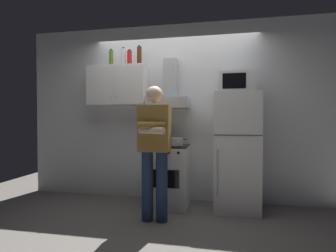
{
  "coord_description": "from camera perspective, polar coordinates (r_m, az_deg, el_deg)",
  "views": [
    {
      "loc": [
        0.65,
        -3.38,
        1.23
      ],
      "look_at": [
        0.0,
        0.0,
        1.15
      ],
      "focal_mm": 27.57,
      "sensor_mm": 36.0,
      "label": 1
    }
  ],
  "objects": [
    {
      "name": "person_standing",
      "position": [
        3.13,
        -3.04,
        -4.71
      ],
      "size": [
        0.38,
        0.33,
        1.64
      ],
      "color": "navy",
      "rests_on": "ground_plane"
    },
    {
      "name": "cooking_pot",
      "position": [
        3.57,
        1.66,
        -3.53
      ],
      "size": [
        0.31,
        0.21,
        0.11
      ],
      "color": "#B7BABF",
      "rests_on": "stove_oven"
    },
    {
      "name": "upper_cabinet",
      "position": [
        4.07,
        -10.94,
        8.65
      ],
      "size": [
        0.9,
        0.37,
        0.6
      ],
      "color": "white"
    },
    {
      "name": "back_wall_tiled",
      "position": [
        4.03,
        1.61,
        3.05
      ],
      "size": [
        4.8,
        0.1,
        2.7
      ],
      "primitive_type": "cube",
      "color": "white",
      "rests_on": "ground_plane"
    },
    {
      "name": "stove_oven",
      "position": [
        3.78,
        -0.03,
        -10.84
      ],
      "size": [
        0.6,
        0.62,
        0.87
      ],
      "color": "white",
      "rests_on": "ground_plane"
    },
    {
      "name": "refrigerator",
      "position": [
        3.66,
        14.79,
        -5.45
      ],
      "size": [
        0.6,
        0.62,
        1.6
      ],
      "color": "white",
      "rests_on": "ground_plane"
    },
    {
      "name": "bottle_rum_dark",
      "position": [
        4.05,
        -6.36,
        15.1
      ],
      "size": [
        0.07,
        0.07,
        0.3
      ],
      "color": "#47230F",
      "rests_on": "upper_cabinet"
    },
    {
      "name": "ground_plane",
      "position": [
        3.65,
        0.0,
        -18.34
      ],
      "size": [
        7.0,
        7.0,
        0.0
      ],
      "primitive_type": "plane",
      "color": "slate"
    },
    {
      "name": "range_hood",
      "position": [
        3.84,
        0.33,
        6.84
      ],
      "size": [
        0.6,
        0.44,
        0.75
      ],
      "color": "#B7BABF"
    },
    {
      "name": "microwave",
      "position": [
        3.69,
        14.86,
        9.23
      ],
      "size": [
        0.48,
        0.37,
        0.28
      ],
      "color": "silver",
      "rests_on": "refrigerator"
    },
    {
      "name": "bottle_soda_red",
      "position": [
        4.06,
        -8.52,
        14.64
      ],
      "size": [
        0.07,
        0.07,
        0.24
      ],
      "color": "red",
      "rests_on": "upper_cabinet"
    },
    {
      "name": "bottle_vodka_clear",
      "position": [
        4.13,
        -9.8,
        14.73
      ],
      "size": [
        0.07,
        0.07,
        0.29
      ],
      "color": "silver",
      "rests_on": "upper_cabinet"
    },
    {
      "name": "bottle_olive_oil",
      "position": [
        4.16,
        -12.45,
        14.43
      ],
      "size": [
        0.06,
        0.06,
        0.26
      ],
      "color": "#4C6B19",
      "rests_on": "upper_cabinet"
    }
  ]
}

